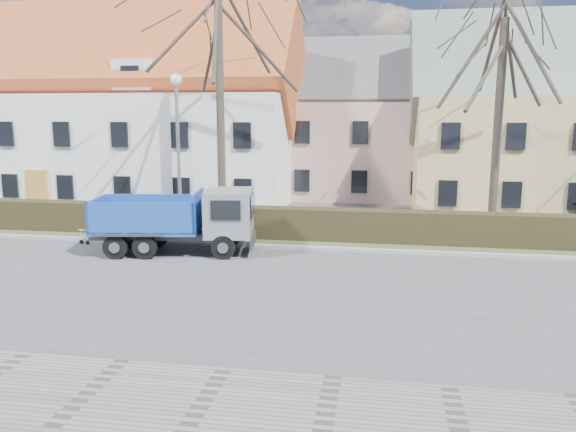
% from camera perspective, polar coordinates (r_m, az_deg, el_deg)
% --- Properties ---
extents(ground, '(120.00, 120.00, 0.00)m').
position_cam_1_polar(ground, '(17.96, -8.03, -6.52)').
color(ground, '#464648').
extents(sidewalk_near, '(80.00, 5.00, 0.08)m').
position_cam_1_polar(sidewalk_near, '(10.79, -22.52, -19.05)').
color(sidewalk_near, gray).
rests_on(sidewalk_near, ground).
extents(curb_far, '(80.00, 0.30, 0.12)m').
position_cam_1_polar(curb_far, '(22.22, -4.47, -2.99)').
color(curb_far, gray).
rests_on(curb_far, ground).
extents(grass_strip, '(80.00, 3.00, 0.10)m').
position_cam_1_polar(grass_strip, '(23.73, -3.53, -2.13)').
color(grass_strip, '#3D4929').
rests_on(grass_strip, ground).
extents(hedge, '(60.00, 0.90, 1.30)m').
position_cam_1_polar(hedge, '(23.42, -3.66, -0.80)').
color(hedge, black).
rests_on(hedge, ground).
extents(building_white, '(26.80, 10.80, 9.50)m').
position_cam_1_polar(building_white, '(37.17, -20.17, 9.11)').
color(building_white, white).
rests_on(building_white, ground).
extents(building_pink, '(10.80, 8.80, 8.00)m').
position_cam_1_polar(building_pink, '(36.40, 7.62, 8.46)').
color(building_pink, tan).
rests_on(building_pink, ground).
extents(tree_1, '(9.20, 9.20, 12.65)m').
position_cam_1_polar(tree_1, '(25.92, -6.94, 12.84)').
color(tree_1, '#352D25').
rests_on(tree_1, ground).
extents(tree_2, '(8.00, 8.00, 11.00)m').
position_cam_1_polar(tree_2, '(25.30, 20.67, 10.45)').
color(tree_2, '#352D25').
rests_on(tree_2, ground).
extents(dump_truck, '(6.48, 3.25, 2.48)m').
position_cam_1_polar(dump_truck, '(21.46, -11.98, -0.44)').
color(dump_truck, '#153E95').
rests_on(dump_truck, ground).
extents(streetlight, '(0.54, 0.54, 6.93)m').
position_cam_1_polar(streetlight, '(25.01, -11.06, 6.26)').
color(streetlight, gray).
rests_on(streetlight, ground).
extents(cart_frame, '(0.81, 0.57, 0.68)m').
position_cam_1_polar(cart_frame, '(24.09, -20.37, -1.88)').
color(cart_frame, silver).
rests_on(cart_frame, ground).
extents(parked_car_a, '(4.06, 2.74, 1.28)m').
position_cam_1_polar(parked_car_a, '(28.51, -13.01, 0.96)').
color(parked_car_a, black).
rests_on(parked_car_a, ground).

